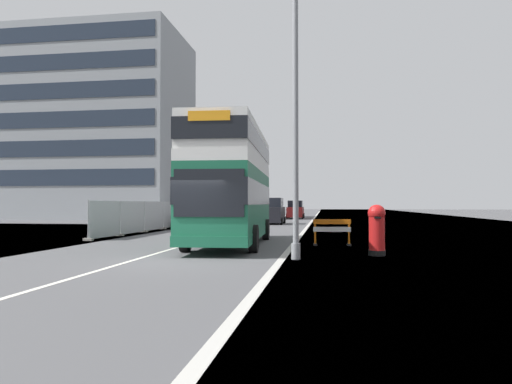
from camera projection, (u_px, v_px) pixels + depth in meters
The scene contains 12 objects.
ground at pixel (197, 264), 13.84m from camera, with size 140.00×280.00×0.10m.
double_decker_bus at pixel (232, 184), 19.78m from camera, with size 3.15×10.29×4.86m.
lamppost_foreground at pixel (296, 128), 14.63m from camera, with size 0.29×0.70×8.75m.
red_pillar_postbox at pixel (377, 228), 15.61m from camera, with size 0.59×0.59×1.72m.
roadworks_barrier at pixel (332, 229), 19.33m from camera, with size 1.57×0.57×1.10m.
construction_site_fence at pixel (179, 214), 35.30m from camera, with size 0.44×27.40×1.95m.
car_oncoming_near at pixel (201, 213), 34.65m from camera, with size 2.07×4.00×2.29m.
car_receding_mid at pixel (272, 212), 40.04m from camera, with size 2.06×4.30×2.26m.
car_receding_far at pixel (242, 211), 47.50m from camera, with size 1.99×3.86×2.18m.
car_far_side at pixel (295, 210), 55.60m from camera, with size 2.02×4.59×2.13m.
bare_tree_far_verge_near at pixel (194, 196), 54.08m from camera, with size 2.43×2.80×5.53m.
backdrop_office_block at pixel (102, 128), 57.10m from camera, with size 20.04×13.54×22.30m.
Camera 1 is at (4.44, -13.40, 1.74)m, focal length 32.52 mm.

